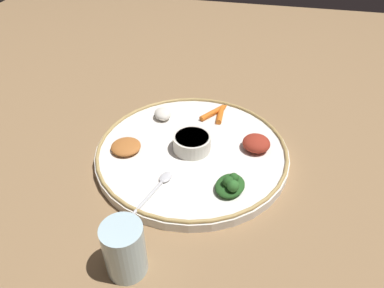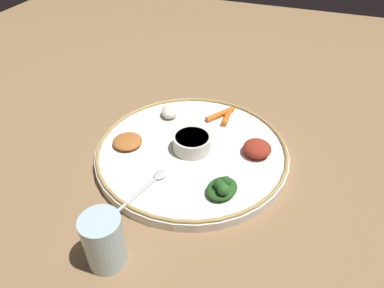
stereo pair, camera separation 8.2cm
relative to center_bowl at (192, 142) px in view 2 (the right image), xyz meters
name	(u,v)px [view 2 (the right image)]	position (x,y,z in m)	size (l,w,h in m)	color
ground_plane	(192,156)	(0.00, 0.00, -0.04)	(2.40, 2.40, 0.00)	olive
platter	(192,153)	(0.00, 0.00, -0.03)	(0.45, 0.45, 0.02)	white
platter_rim	(192,148)	(0.00, 0.00, -0.02)	(0.44, 0.44, 0.01)	tan
center_bowl	(192,142)	(0.00, 0.00, 0.00)	(0.09, 0.09, 0.04)	silver
spoon	(149,184)	(0.14, -0.04, -0.02)	(0.15, 0.06, 0.01)	silver
greens_pile	(222,188)	(0.11, 0.11, 0.00)	(0.09, 0.08, 0.04)	#23511E
carrot_near_spoon	(227,116)	(-0.15, 0.04, -0.01)	(0.08, 0.02, 0.01)	orange
carrot_outer	(221,114)	(-0.16, 0.02, -0.01)	(0.09, 0.07, 0.01)	orange
mound_rice_white	(169,112)	(-0.11, -0.10, -0.01)	(0.05, 0.04, 0.03)	silver
mound_beet	(257,148)	(-0.04, 0.15, 0.00)	(0.07, 0.06, 0.03)	maroon
mound_chickpea	(128,141)	(0.04, -0.15, -0.01)	(0.07, 0.07, 0.02)	#B2662D
drinking_glass	(105,243)	(0.31, -0.04, 0.00)	(0.07, 0.07, 0.10)	silver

